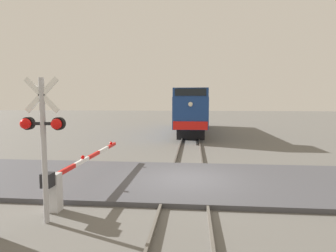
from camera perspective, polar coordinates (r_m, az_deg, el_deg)
name	(u,v)px	position (r m, az deg, el deg)	size (l,w,h in m)	color
ground_plane	(187,182)	(11.59, 3.79, -11.37)	(160.00, 160.00, 0.00)	#605E59
rail_track_left	(169,180)	(11.61, 0.19, -10.95)	(0.08, 80.00, 0.15)	#59544C
rail_track_right	(204,181)	(11.57, 7.42, -11.04)	(0.08, 80.00, 0.15)	#59544C
road_surface	(187,180)	(11.57, 3.80, -10.98)	(36.00, 5.67, 0.16)	#47474C
locomotive	(191,111)	(29.24, 4.79, 2.97)	(2.78, 16.51, 4.28)	black
crossing_signal	(43,134)	(8.07, -24.10, -1.49)	(1.18, 0.33, 3.92)	#ADADB2
crossing_gate	(70,175)	(10.09, -19.35, -9.45)	(0.36, 7.01, 1.26)	silver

